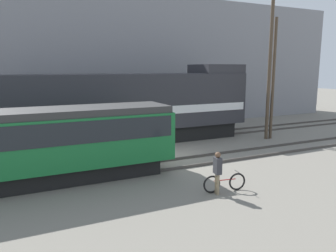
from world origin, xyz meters
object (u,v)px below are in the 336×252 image
Objects in this scene: freight_locomotive at (128,107)px; utility_pole_right at (273,80)px; bicycle at (225,183)px; utility_pole_center at (270,67)px; streetcar at (50,141)px; person at (217,169)px.

utility_pole_right is at bearing -16.78° from freight_locomotive.
utility_pole_center is at bearing 39.57° from bicycle.
streetcar is 5.81× the size of bicycle.
utility_pole_center reaches higher than person.
utility_pole_right is at bearing 10.87° from streetcar.
person is at bearing -88.68° from freight_locomotive.
streetcar is (-5.28, -5.58, -0.56)m from freight_locomotive.
utility_pole_right is (8.61, 6.82, 3.65)m from bicycle.
freight_locomotive is 9.80m from utility_pole_right.
streetcar is 1.06× the size of utility_pole_center.
utility_pole_center reaches higher than bicycle.
utility_pole_right is (9.24, -2.79, 1.67)m from freight_locomotive.
utility_pole_center is 0.93m from utility_pole_right.
bicycle is at bearing 11.78° from person.
utility_pole_center is (14.16, 2.79, 3.08)m from streetcar.
person is (-0.41, -0.09, 0.65)m from bicycle.
streetcar is 14.75m from utility_pole_center.
streetcar is 7.29m from bicycle.
bicycle is at bearing -141.64° from utility_pole_right.
bicycle is 0.18× the size of utility_pole_center.
utility_pole_center is at bearing 180.00° from utility_pole_right.
bicycle is 0.77m from person.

